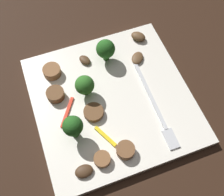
{
  "coord_description": "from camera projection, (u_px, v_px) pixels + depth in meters",
  "views": [
    {
      "loc": [
        0.21,
        -0.08,
        0.45
      ],
      "look_at": [
        0.0,
        0.0,
        0.01
      ],
      "focal_mm": 43.85,
      "sensor_mm": 36.0,
      "label": 1
    }
  ],
  "objects": [
    {
      "name": "ground_plane",
      "position": [
        112.0,
        102.0,
        0.5
      ],
      "size": [
        1.4,
        1.4,
        0.0
      ],
      "primitive_type": "plane",
      "color": "black"
    },
    {
      "name": "plate",
      "position": [
        112.0,
        100.0,
        0.49
      ],
      "size": [
        0.28,
        0.28,
        0.01
      ],
      "primitive_type": "cube",
      "color": "white",
      "rests_on": "ground_plane"
    },
    {
      "name": "fork",
      "position": [
        157.0,
        109.0,
        0.48
      ],
      "size": [
        0.18,
        0.02,
        0.0
      ],
      "rotation": [
        0.0,
        0.0,
        -0.02
      ],
      "color": "silver",
      "rests_on": "plate"
    },
    {
      "name": "broccoli_floret_0",
      "position": [
        85.0,
        85.0,
        0.47
      ],
      "size": [
        0.03,
        0.03,
        0.04
      ],
      "color": "#347525",
      "rests_on": "plate"
    },
    {
      "name": "broccoli_floret_1",
      "position": [
        73.0,
        127.0,
        0.43
      ],
      "size": [
        0.03,
        0.03,
        0.05
      ],
      "color": "#296420",
      "rests_on": "plate"
    },
    {
      "name": "broccoli_floret_2",
      "position": [
        106.0,
        49.0,
        0.5
      ],
      "size": [
        0.04,
        0.04,
        0.05
      ],
      "color": "#296420",
      "rests_on": "plate"
    },
    {
      "name": "sausage_slice_0",
      "position": [
        52.0,
        71.0,
        0.51
      ],
      "size": [
        0.04,
        0.04,
        0.02
      ],
      "primitive_type": "cylinder",
      "rotation": [
        0.0,
        0.0,
        1.21
      ],
      "color": "brown",
      "rests_on": "plate"
    },
    {
      "name": "sausage_slice_1",
      "position": [
        126.0,
        150.0,
        0.44
      ],
      "size": [
        0.04,
        0.04,
        0.01
      ],
      "primitive_type": "cylinder",
      "rotation": [
        0.0,
        0.0,
        0.94
      ],
      "color": "brown",
      "rests_on": "plate"
    },
    {
      "name": "sausage_slice_2",
      "position": [
        102.0,
        159.0,
        0.43
      ],
      "size": [
        0.03,
        0.03,
        0.01
      ],
      "primitive_type": "cylinder",
      "rotation": [
        0.0,
        0.0,
        0.29
      ],
      "color": "brown",
      "rests_on": "plate"
    },
    {
      "name": "sausage_slice_3",
      "position": [
        55.0,
        94.0,
        0.48
      ],
      "size": [
        0.04,
        0.04,
        0.02
      ],
      "primitive_type": "cylinder",
      "rotation": [
        0.0,
        0.0,
        2.67
      ],
      "color": "brown",
      "rests_on": "plate"
    },
    {
      "name": "sausage_slice_4",
      "position": [
        94.0,
        112.0,
        0.47
      ],
      "size": [
        0.05,
        0.05,
        0.01
      ],
      "primitive_type": "cylinder",
      "rotation": [
        0.0,
        0.0,
        2.15
      ],
      "color": "brown",
      "rests_on": "plate"
    },
    {
      "name": "mushroom_0",
      "position": [
        137.0,
        58.0,
        0.52
      ],
      "size": [
        0.04,
        0.04,
        0.01
      ],
      "primitive_type": "ellipsoid",
      "rotation": [
        0.0,
        0.0,
        5.58
      ],
      "color": "brown",
      "rests_on": "plate"
    },
    {
      "name": "mushroom_1",
      "position": [
        138.0,
        36.0,
        0.55
      ],
      "size": [
        0.04,
        0.04,
        0.01
      ],
      "primitive_type": "ellipsoid",
      "rotation": [
        0.0,
        0.0,
        3.86
      ],
      "color": "brown",
      "rests_on": "plate"
    },
    {
      "name": "mushroom_2",
      "position": [
        85.0,
        60.0,
        0.52
      ],
      "size": [
        0.03,
        0.03,
        0.01
      ],
      "primitive_type": "ellipsoid",
      "rotation": [
        0.0,
        0.0,
        3.6
      ],
      "color": "#4C331E",
      "rests_on": "plate"
    },
    {
      "name": "mushroom_3",
      "position": [
        84.0,
        171.0,
        0.42
      ],
      "size": [
        0.02,
        0.03,
        0.01
      ],
      "primitive_type": "ellipsoid",
      "rotation": [
        0.0,
        0.0,
        4.68
      ],
      "color": "#422B19",
      "rests_on": "plate"
    },
    {
      "name": "pepper_strip_1",
      "position": [
        67.0,
        111.0,
        0.48
      ],
      "size": [
        0.05,
        0.04,
        0.0
      ],
      "primitive_type": "cube",
      "rotation": [
        0.0,
        0.0,
        2.55
      ],
      "color": "red",
      "rests_on": "plate"
    },
    {
      "name": "pepper_strip_2",
      "position": [
        105.0,
        136.0,
        0.45
      ],
      "size": [
        0.04,
        0.03,
        0.0
      ],
      "primitive_type": "cube",
      "rotation": [
        0.0,
        0.0,
        3.6
      ],
      "color": "yellow",
      "rests_on": "plate"
    }
  ]
}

